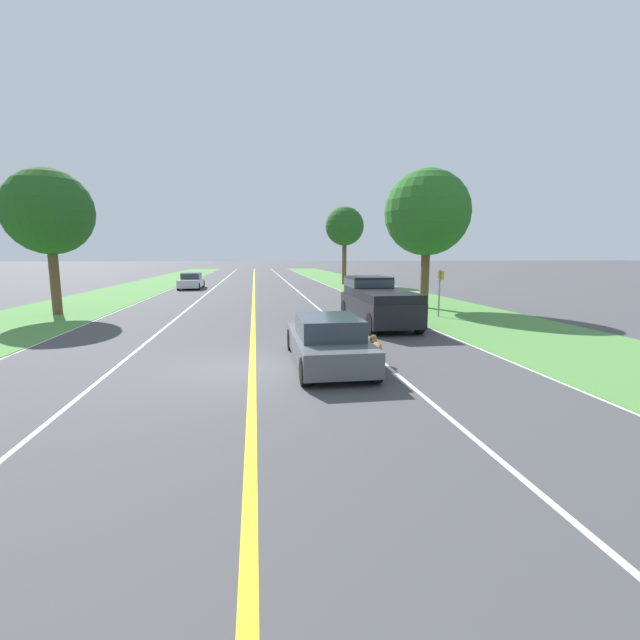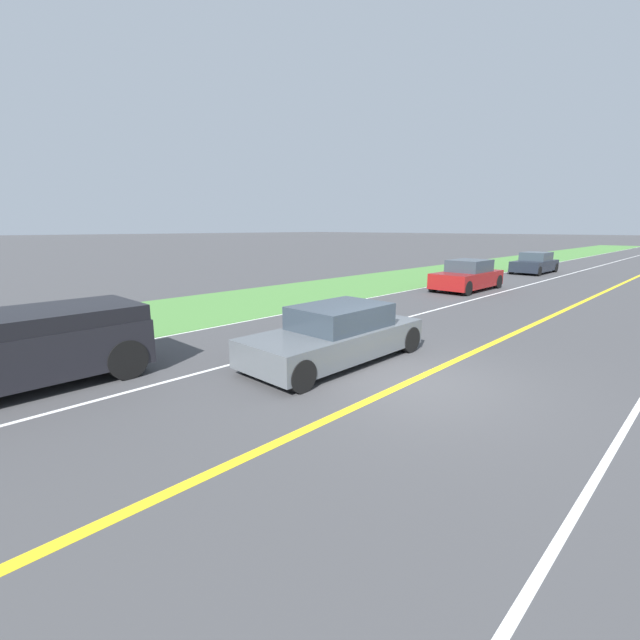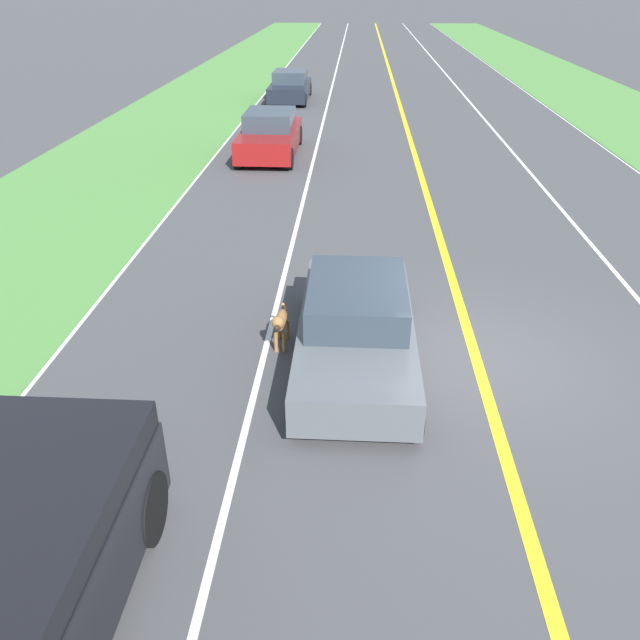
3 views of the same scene
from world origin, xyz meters
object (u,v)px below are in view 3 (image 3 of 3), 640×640
at_px(dog, 281,322).
at_px(car_trailing_mid, 290,87).
at_px(ego_car, 356,326).
at_px(car_trailing_near, 270,135).

xyz_separation_m(dog, car_trailing_mid, (2.17, -23.49, 0.16)).
relative_size(ego_car, dog, 4.14).
height_order(dog, car_trailing_near, car_trailing_near).
distance_m(dog, car_trailing_mid, 23.59).
relative_size(dog, car_trailing_near, 0.25).
distance_m(dog, car_trailing_near, 12.86).
relative_size(ego_car, car_trailing_mid, 1.07).
bearing_deg(car_trailing_near, ego_car, 103.22).
height_order(ego_car, car_trailing_near, car_trailing_near).
bearing_deg(ego_car, car_trailing_near, -76.78).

